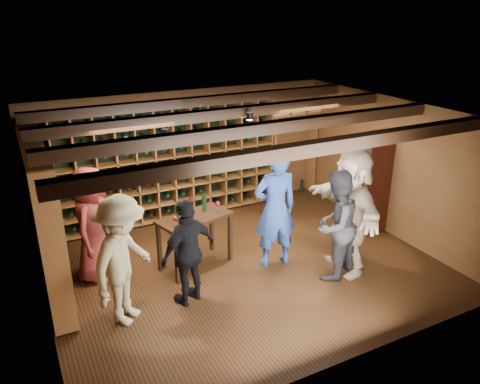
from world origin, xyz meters
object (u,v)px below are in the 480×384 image
display_cabinet (369,187)px  guest_beige (350,211)px  guest_khaki (123,261)px  guest_red_floral (93,224)px  man_grey_suit (335,225)px  man_blue_shirt (275,209)px  guest_woman_black (188,252)px  tasting_table (194,222)px

display_cabinet → guest_beige: (-1.27, -0.98, 0.15)m
display_cabinet → guest_khaki: size_ratio=0.97×
guest_red_floral → guest_beige: size_ratio=0.90×
man_grey_suit → guest_beige: guest_beige is taller
display_cabinet → man_blue_shirt: (-2.23, -0.33, 0.13)m
man_blue_shirt → guest_khaki: man_blue_shirt is taller
guest_red_floral → guest_khaki: 1.29m
man_grey_suit → guest_red_floral: 3.67m
guest_woman_black → guest_khaki: bearing=-19.0°
man_blue_shirt → tasting_table: bearing=-17.5°
man_blue_shirt → tasting_table: man_blue_shirt is taller
man_grey_suit → guest_khaki: 3.17m
tasting_table → guest_beige: bearing=-44.3°
man_grey_suit → tasting_table: size_ratio=1.37×
man_blue_shirt → guest_khaki: bearing=15.6°
guest_red_floral → tasting_table: guest_red_floral is taller
man_blue_shirt → guest_beige: bearing=153.3°
guest_khaki → guest_beige: 3.50m
man_blue_shirt → guest_beige: size_ratio=0.98×
guest_woman_black → guest_beige: 2.60m
guest_khaki → guest_beige: bearing=-49.5°
tasting_table → guest_woman_black: bearing=-132.0°
guest_red_floral → guest_beige: (3.62, -1.56, 0.10)m
guest_red_floral → man_grey_suit: bearing=-83.7°
tasting_table → man_blue_shirt: bearing=-40.0°
man_grey_suit → tasting_table: (-1.79, 1.26, -0.10)m
guest_woman_black → guest_red_floral: bearing=-70.6°
display_cabinet → guest_beige: 1.61m
man_grey_suit → guest_khaki: (-3.15, 0.35, 0.03)m
guest_khaki → tasting_table: size_ratio=1.41×
display_cabinet → tasting_table: 3.40m
guest_woman_black → guest_khaki: size_ratio=0.88×
guest_beige → tasting_table: guest_beige is taller
display_cabinet → man_grey_suit: (-1.61, -1.05, 0.02)m
display_cabinet → guest_beige: size_ratio=0.87×
guest_red_floral → display_cabinet: bearing=-64.0°
guest_woman_black → guest_beige: size_ratio=0.78×
display_cabinet → guest_khaki: bearing=-171.6°
tasting_table → man_grey_suit: bearing=-50.4°
display_cabinet → man_blue_shirt: 2.26m
display_cabinet → man_blue_shirt: bearing=-171.6°
guest_woman_black → tasting_table: (0.45, 0.89, -0.01)m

